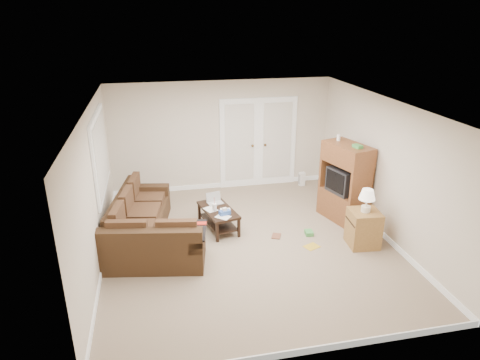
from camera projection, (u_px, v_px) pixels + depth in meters
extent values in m
plane|color=gray|center=(248.00, 244.00, 7.67)|extent=(5.50, 5.50, 0.00)
cube|color=white|center=(249.00, 105.00, 6.75)|extent=(5.00, 5.50, 0.02)
cube|color=beige|center=(94.00, 191.00, 6.74)|extent=(0.02, 5.50, 2.50)
cube|color=beige|center=(384.00, 169.00, 7.69)|extent=(0.02, 5.50, 2.50)
cube|color=beige|center=(222.00, 136.00, 9.72)|extent=(5.00, 0.02, 2.50)
cube|color=beige|center=(305.00, 268.00, 4.71)|extent=(5.00, 0.02, 2.50)
cube|color=white|center=(239.00, 145.00, 9.85)|extent=(0.90, 0.04, 2.13)
cube|color=white|center=(277.00, 142.00, 10.02)|extent=(0.90, 0.04, 2.13)
cube|color=white|center=(240.00, 143.00, 9.81)|extent=(0.68, 0.02, 1.80)
cube|color=white|center=(277.00, 141.00, 9.98)|extent=(0.68, 0.02, 1.80)
cube|color=white|center=(100.00, 153.00, 7.54)|extent=(0.04, 1.92, 1.42)
cube|color=white|center=(102.00, 153.00, 7.55)|extent=(0.02, 1.74, 1.24)
cube|color=#3D2817|center=(141.00, 224.00, 7.98)|extent=(1.18, 2.21, 0.38)
cube|color=#3D2817|center=(123.00, 205.00, 7.83)|extent=(0.59, 2.10, 0.39)
cube|color=#3D2817|center=(149.00, 190.00, 8.75)|extent=(0.85, 0.36, 0.20)
cube|color=#523520|center=(144.00, 212.00, 7.89)|extent=(0.89, 2.07, 0.11)
cube|color=#3D2817|center=(154.00, 253.00, 7.02)|extent=(1.76, 1.10, 0.38)
cube|color=#3D2817|center=(149.00, 241.00, 6.59)|extent=(1.65, 0.51, 0.39)
cube|color=#3D2817|center=(197.00, 237.00, 6.93)|extent=(0.36, 0.85, 0.20)
cube|color=#523520|center=(154.00, 237.00, 6.99)|extent=(1.62, 0.81, 0.11)
cube|color=black|center=(197.00, 230.00, 6.89)|extent=(0.42, 0.77, 0.03)
cube|color=red|center=(198.00, 224.00, 7.07)|extent=(0.31, 0.16, 0.02)
cube|color=black|center=(218.00, 210.00, 8.07)|extent=(0.72, 1.10, 0.05)
cube|color=black|center=(218.00, 222.00, 8.16)|extent=(0.63, 1.01, 0.03)
cylinder|color=white|center=(214.00, 207.00, 7.96)|extent=(0.08, 0.08, 0.15)
cylinder|color=red|center=(214.00, 201.00, 7.91)|extent=(0.01, 0.01, 0.13)
cube|color=#3458A9|center=(225.00, 213.00, 7.82)|extent=(0.22, 0.15, 0.08)
cube|color=white|center=(220.00, 211.00, 7.98)|extent=(0.45, 0.61, 0.00)
cube|color=brown|center=(343.00, 205.00, 8.52)|extent=(0.78, 1.08, 0.58)
cube|color=brown|center=(348.00, 154.00, 8.13)|extent=(0.78, 1.08, 0.39)
cube|color=black|center=(344.00, 180.00, 8.31)|extent=(0.61, 0.69, 0.48)
cube|color=black|center=(335.00, 182.00, 8.20)|extent=(0.15, 0.49, 0.39)
cube|color=#459947|center=(358.00, 146.00, 7.85)|extent=(0.16, 0.20, 0.06)
cylinder|color=white|center=(339.00, 138.00, 8.27)|extent=(0.07, 0.07, 0.12)
cube|color=olive|center=(363.00, 228.00, 7.52)|extent=(0.55, 0.55, 0.66)
cylinder|color=white|center=(366.00, 209.00, 7.38)|extent=(0.16, 0.16, 0.10)
cylinder|color=white|center=(366.00, 202.00, 7.34)|extent=(0.03, 0.03, 0.14)
cone|color=white|center=(367.00, 194.00, 7.28)|extent=(0.28, 0.28, 0.18)
cube|color=white|center=(302.00, 179.00, 10.20)|extent=(0.15, 0.13, 0.33)
cube|color=gold|center=(312.00, 247.00, 7.57)|extent=(0.32, 0.29, 0.01)
cube|color=#459947|center=(309.00, 233.00, 7.97)|extent=(0.16, 0.20, 0.07)
imported|color=brown|center=(272.00, 236.00, 7.93)|extent=(0.24, 0.26, 0.02)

